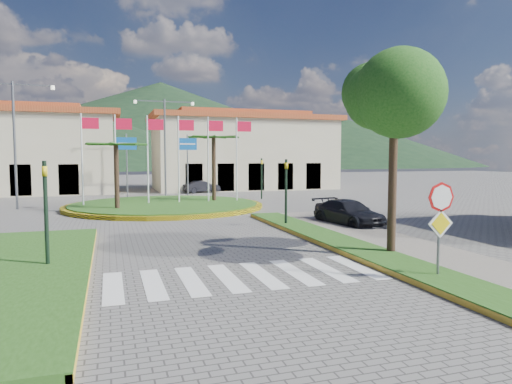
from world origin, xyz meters
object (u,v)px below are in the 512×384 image
object	(u,v)px
car_side_right	(349,213)
car_dark_b	(201,187)
roundabout_island	(165,205)
car_dark_a	(76,187)
deciduous_tree	(394,100)
stop_sign	(440,214)

from	to	relation	value
car_side_right	car_dark_b	bearing A→B (deg)	88.71
car_dark_b	car_side_right	distance (m)	22.38
roundabout_island	car_dark_a	distance (m)	16.01
car_dark_a	deciduous_tree	bearing A→B (deg)	-152.76
roundabout_island	car_side_right	bearing A→B (deg)	-54.80
stop_sign	car_dark_b	world-z (taller)	stop_sign
deciduous_tree	car_dark_b	bearing A→B (deg)	91.64
roundabout_island	car_side_right	xyz separation A→B (m)	(7.50, -10.62, 0.45)
roundabout_island	deciduous_tree	xyz separation A→B (m)	(5.50, -17.00, 5.00)
roundabout_island	car_dark_b	distance (m)	12.49
car_dark_b	car_dark_a	bearing A→B (deg)	59.78
roundabout_island	stop_sign	xyz separation A→B (m)	(4.90, -20.04, 1.62)
stop_sign	car_side_right	xyz separation A→B (m)	(2.60, 9.41, -1.17)
deciduous_tree	car_side_right	world-z (taller)	deciduous_tree
roundabout_island	car_dark_a	xyz separation A→B (m)	(-6.33, 14.70, 0.38)
stop_sign	car_dark_b	bearing A→B (deg)	90.40
car_dark_b	car_side_right	world-z (taller)	car_side_right
stop_sign	deciduous_tree	world-z (taller)	deciduous_tree
car_dark_a	car_side_right	size ratio (longest dim) A/B	0.76
roundabout_island	car_dark_b	bearing A→B (deg)	68.00
roundabout_island	deciduous_tree	size ratio (longest dim) A/B	1.87
roundabout_island	car_side_right	world-z (taller)	roundabout_island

